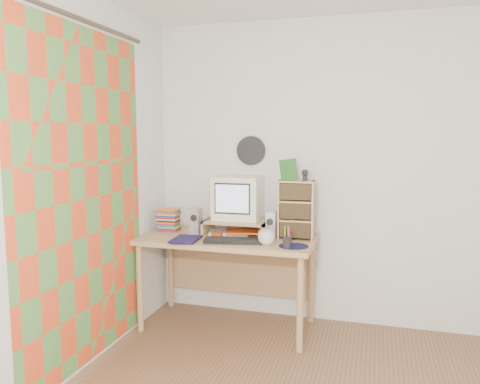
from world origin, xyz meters
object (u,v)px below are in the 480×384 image
Objects in this scene: crt_monitor at (237,198)px; cd_rack at (296,210)px; mug at (267,238)px; keyboard at (233,241)px; diary at (174,237)px; desk at (230,251)px; dvd_stack at (168,216)px.

cd_rack is (0.50, -0.06, -0.07)m from crt_monitor.
keyboard is at bearing -178.31° from mug.
diary is at bearing -137.86° from crt_monitor.
desk is 0.62m from dvd_stack.
mug is (0.33, -0.33, -0.25)m from crt_monitor.
desk is 3.04× the size of cd_rack.
desk is at bearing 179.72° from cd_rack.
desk is 3.19× the size of keyboard.
desk is at bearing 101.79° from keyboard.
diary is (-0.90, -0.32, -0.21)m from cd_rack.
cd_rack is (0.54, 0.02, 0.37)m from desk.
cd_rack reaches higher than mug.
dvd_stack is at bearing -176.43° from crt_monitor.
crt_monitor is 0.52m from mug.
cd_rack is at bearing 20.73° from keyboard.
desk is 0.44m from crt_monitor.
keyboard is at bearing 3.00° from diary.
dvd_stack is at bearing 146.48° from keyboard.
dvd_stack is at bearing 177.19° from desk.
dvd_stack is 1.02× the size of diary.
keyboard is (0.07, -0.33, -0.28)m from crt_monitor.
diary is (-0.36, -0.30, 0.16)m from desk.
dvd_stack is at bearing 163.85° from mug.
dvd_stack is (-0.66, 0.27, 0.11)m from keyboard.
crt_monitor is 1.53× the size of dvd_stack.
crt_monitor reaches higher than desk.
mug is (-0.18, -0.26, -0.18)m from cd_rack.
crt_monitor is 0.44m from keyboard.
keyboard is 1.82× the size of diary.
desk is at bearing -115.63° from crt_monitor.
dvd_stack is 1.87× the size of mug.
dvd_stack is 0.53× the size of cd_rack.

